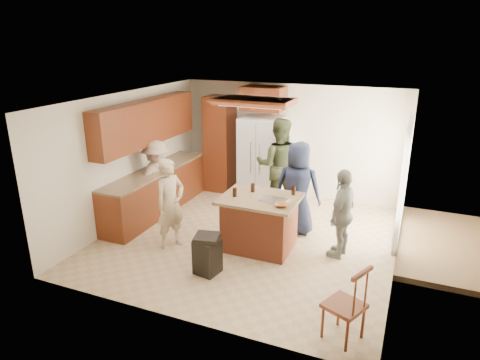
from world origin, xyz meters
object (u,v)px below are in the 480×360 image
at_px(person_side_right, 342,213).
at_px(trash_bin, 207,254).
at_px(person_front_left, 170,204).
at_px(person_behind_left, 279,165).
at_px(person_counter, 157,179).
at_px(kitchen_island, 259,222).
at_px(person_behind_right, 298,188).
at_px(refrigerator, 261,158).
at_px(spindle_chair, 346,306).

xyz_separation_m(person_side_right, trash_bin, (-1.77, -1.35, -0.43)).
height_order(person_front_left, person_behind_left, person_behind_left).
bearing_deg(person_counter, kitchen_island, -104.23).
distance_m(person_front_left, person_counter, 1.43).
distance_m(person_behind_right, person_side_right, 1.08).
bearing_deg(person_behind_right, person_counter, 4.77).
distance_m(person_front_left, person_behind_right, 2.29).
xyz_separation_m(refrigerator, trash_bin, (0.40, -3.45, -0.58)).
bearing_deg(person_counter, refrigerator, -41.06).
xyz_separation_m(person_behind_left, refrigerator, (-0.59, 0.58, -0.06)).
bearing_deg(refrigerator, person_behind_left, -44.58).
bearing_deg(person_behind_left, person_front_left, 48.36).
distance_m(person_behind_left, refrigerator, 0.83).
bearing_deg(person_behind_right, trash_bin, 64.45).
relative_size(person_side_right, kitchen_island, 1.17).
distance_m(person_front_left, kitchen_island, 1.54).
bearing_deg(person_behind_right, person_behind_left, -56.15).
bearing_deg(person_front_left, trash_bin, -100.63).
height_order(person_side_right, kitchen_island, person_side_right).
bearing_deg(person_behind_left, person_side_right, 120.87).
relative_size(person_behind_left, refrigerator, 1.07).
distance_m(person_front_left, refrigerator, 2.96).
bearing_deg(person_behind_right, refrigerator, -51.97).
relative_size(person_behind_right, trash_bin, 2.74).
bearing_deg(person_side_right, person_front_left, -63.15).
distance_m(person_side_right, refrigerator, 3.02).
bearing_deg(kitchen_island, person_counter, 166.97).
bearing_deg(person_behind_right, person_side_right, 145.92).
height_order(person_behind_right, kitchen_island, person_behind_right).
relative_size(person_counter, trash_bin, 2.46).
bearing_deg(person_behind_left, spindle_chair, 104.06).
bearing_deg(person_counter, person_behind_right, -84.93).
bearing_deg(trash_bin, kitchen_island, 67.37).
height_order(person_front_left, kitchen_island, person_front_left).
bearing_deg(person_side_right, person_behind_left, -123.33).
relative_size(refrigerator, spindle_chair, 1.81).
distance_m(person_counter, kitchen_island, 2.45).
height_order(person_behind_right, spindle_chair, person_behind_right).
distance_m(person_behind_right, kitchen_island, 1.03).
xyz_separation_m(person_behind_right, person_counter, (-2.78, -0.31, -0.09)).
bearing_deg(person_counter, person_side_right, -95.46).
distance_m(refrigerator, trash_bin, 3.52).
bearing_deg(person_counter, trash_bin, -131.39).
height_order(refrigerator, spindle_chair, refrigerator).
distance_m(person_behind_left, person_counter, 2.46).
relative_size(person_behind_left, person_side_right, 1.29).
xyz_separation_m(person_counter, refrigerator, (1.53, 1.83, 0.13)).
bearing_deg(person_front_left, person_behind_right, -33.84).
bearing_deg(trash_bin, refrigerator, 96.53).
bearing_deg(kitchen_island, spindle_chair, -45.75).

